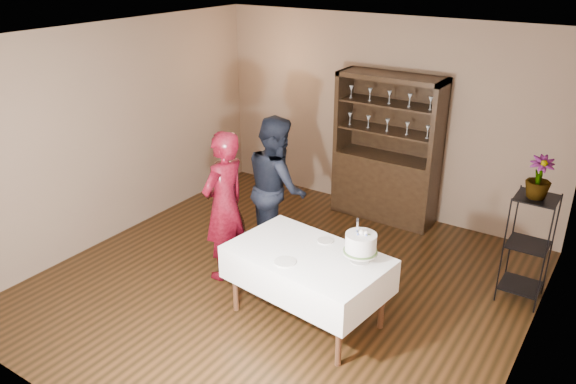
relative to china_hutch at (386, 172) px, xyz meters
name	(u,v)px	position (x,y,z in m)	size (l,w,h in m)	color
floor	(282,284)	(-0.20, -2.25, -0.66)	(5.00, 5.00, 0.00)	black
ceiling	(281,38)	(-0.20, -2.25, 2.04)	(5.00, 5.00, 0.00)	silver
back_wall	(383,117)	(-0.20, 0.25, 0.69)	(5.00, 0.02, 2.70)	brown
wall_left	(116,132)	(-2.70, -2.25, 0.69)	(0.02, 5.00, 2.70)	brown
wall_right	(539,236)	(2.30, -2.25, 0.69)	(0.02, 5.00, 2.70)	brown
china_hutch	(386,172)	(0.00, 0.00, 0.00)	(1.40, 0.48, 2.00)	black
plant_etagere	(528,244)	(2.08, -1.05, -0.01)	(0.42, 0.42, 1.20)	black
cake_table	(307,269)	(0.36, -2.64, -0.08)	(1.63, 1.12, 0.76)	white
woman	(224,206)	(-0.86, -2.40, 0.20)	(0.63, 0.41, 1.72)	#32040B
man	(277,187)	(-0.67, -1.65, 0.20)	(0.84, 0.66, 1.74)	black
cake	(361,244)	(0.85, -2.49, 0.28)	(0.39, 0.39, 0.45)	beige
plate_near	(285,262)	(0.28, -2.90, 0.11)	(0.21, 0.21, 0.01)	beige
plate_far	(325,241)	(0.39, -2.34, 0.11)	(0.16, 0.16, 0.01)	beige
potted_plant	(539,177)	(2.07, -1.07, 0.74)	(0.24, 0.24, 0.43)	#43642F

